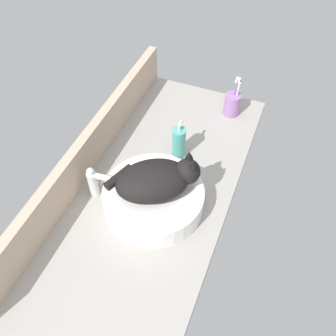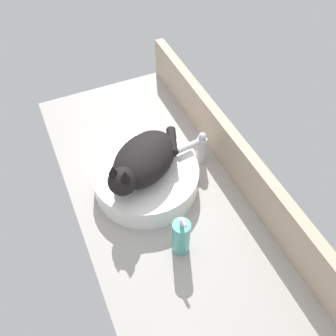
{
  "view_description": "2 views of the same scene",
  "coord_description": "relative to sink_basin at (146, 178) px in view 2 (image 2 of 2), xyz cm",
  "views": [
    {
      "loc": [
        -76.06,
        -36.24,
        110.4
      ],
      "look_at": [
        5.59,
        -4.01,
        8.0
      ],
      "focal_mm": 40.0,
      "sensor_mm": 36.0,
      "label": 1
    },
    {
      "loc": [
        68.36,
        -28.28,
        102.06
      ],
      "look_at": [
        -1.84,
        2.96,
        11.02
      ],
      "focal_mm": 40.0,
      "sensor_mm": 36.0,
      "label": 2
    }
  ],
  "objects": [
    {
      "name": "sink_basin",
      "position": [
        0.0,
        0.0,
        0.0
      ],
      "size": [
        35.28,
        35.28,
        8.35
      ],
      "primitive_type": "cylinder",
      "color": "white",
      "rests_on": "ground_plane"
    },
    {
      "name": "soap_dispenser",
      "position": [
        26.42,
        0.45,
        2.66
      ],
      "size": [
        5.3,
        5.3,
        16.68
      ],
      "color": "teal",
      "rests_on": "ground_plane"
    },
    {
      "name": "faucet",
      "position": [
        -2.7,
        21.01,
        3.13
      ],
      "size": [
        4.17,
        11.86,
        13.6
      ],
      "color": "silver",
      "rests_on": "ground_plane"
    },
    {
      "name": "ground_plane",
      "position": [
        6.17,
        3.22,
        -6.17
      ],
      "size": [
        129.33,
        57.01,
        4.0
      ],
      "primitive_type": "cube",
      "color": "#9E9993"
    },
    {
      "name": "backsplash_panel",
      "position": [
        6.17,
        29.92,
        4.04
      ],
      "size": [
        129.33,
        3.6,
        16.42
      ],
      "primitive_type": "cube",
      "color": "tan",
      "rests_on": "ground_plane"
    },
    {
      "name": "cat",
      "position": [
        0.86,
        -1.07,
        9.93
      ],
      "size": [
        28.35,
        30.23,
        14.0
      ],
      "color": "black",
      "rests_on": "sink_basin"
    }
  ]
}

